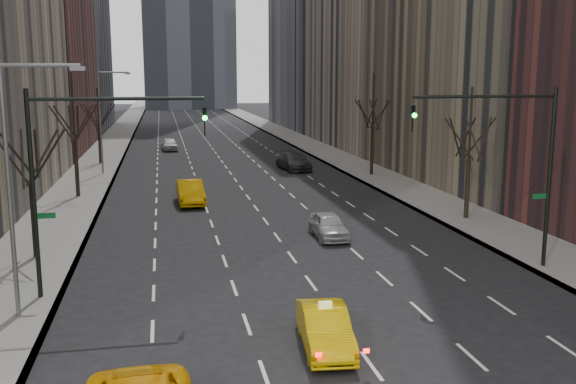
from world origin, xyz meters
TOP-DOWN VIEW (x-y plane):
  - sidewalk_left at (-12.25, 70.00)m, footprint 4.50×320.00m
  - sidewalk_right at (12.25, 70.00)m, footprint 4.50×320.00m
  - tree_lw_b at (-12.00, 18.00)m, footprint 3.36×3.50m
  - tree_lw_c at (-12.00, 34.00)m, footprint 3.36×3.50m
  - tree_lw_d at (-12.00, 52.00)m, footprint 3.36×3.50m
  - tree_rw_b at (12.00, 22.00)m, footprint 3.36×3.50m
  - tree_rw_c at (12.00, 40.00)m, footprint 3.36×3.50m
  - traffic_mast_left at (-9.11, 12.00)m, footprint 6.69×0.39m
  - traffic_mast_right at (9.11, 12.00)m, footprint 6.69×0.39m
  - streetlight_near at (-10.84, 10.00)m, footprint 2.83×0.22m
  - streetlight_far at (-10.84, 45.00)m, footprint 2.83×0.22m
  - taxi_sedan at (-1.06, 5.51)m, footprint 1.79×4.19m
  - silver_sedan_ahead at (2.70, 19.39)m, footprint 1.66×4.03m
  - far_taxi at (-4.19, 30.29)m, footprint 1.91×4.94m
  - far_suv_grey at (6.02, 44.98)m, footprint 2.91×5.74m
  - far_car_white at (-5.13, 63.37)m, footprint 2.10×4.49m

SIDE VIEW (x-z plane):
  - sidewalk_left at x=-12.25m, z-range 0.00..0.15m
  - sidewalk_right at x=12.25m, z-range 0.00..0.15m
  - taxi_sedan at x=-1.06m, z-range 0.00..1.34m
  - silver_sedan_ahead at x=2.70m, z-range 0.00..1.37m
  - far_car_white at x=-5.13m, z-range 0.00..1.49m
  - far_suv_grey at x=6.02m, z-range 0.00..1.60m
  - far_taxi at x=-4.19m, z-range 0.00..1.60m
  - tree_lw_d at x=-12.00m, z-range -0.12..7.24m
  - tree_lw_b at x=-12.00m, z-range -0.19..7.63m
  - tree_rw_b at x=12.00m, z-range -0.19..7.63m
  - tree_lw_c at x=-12.00m, z-range -0.33..8.41m
  - tree_rw_c at x=12.00m, z-range -0.33..8.41m
  - traffic_mast_left at x=-9.11m, z-range 1.49..9.49m
  - traffic_mast_right at x=9.11m, z-range 1.49..9.49m
  - streetlight_near at x=-10.84m, z-range 1.12..10.12m
  - streetlight_far at x=-10.84m, z-range 1.12..10.12m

